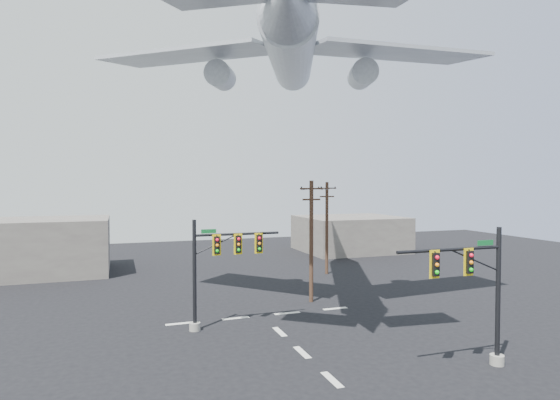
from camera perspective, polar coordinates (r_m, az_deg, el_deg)
name	(u,v)px	position (r m, az deg, el deg)	size (l,w,h in m)	color
ground	(332,380)	(25.15, 6.36, -20.95)	(120.00, 120.00, 0.00)	black
lane_markings	(294,345)	(29.72, 1.72, -17.23)	(14.00, 21.20, 0.01)	silver
signal_mast_near	(479,294)	(27.24, 23.05, -10.48)	(6.72, 0.82, 7.48)	gray
signal_mast_far	(216,268)	(32.07, -7.76, -8.16)	(6.26, 0.82, 7.42)	gray
utility_pole_a	(311,239)	(38.82, 3.84, -4.72)	(2.02, 0.34, 10.06)	#462B1E
utility_pole_b	(327,226)	(50.90, 5.73, -3.17)	(2.00, 0.60, 9.98)	#462B1E
power_lines	(320,189)	(44.62, 4.93, 1.34)	(8.10, 10.51, 0.03)	black
airliner	(291,54)	(37.65, 1.37, 17.36)	(28.22, 30.73, 8.26)	#B8BEC5
building_left	(19,248)	(57.17, -29.20, -5.09)	(18.00, 10.00, 6.00)	slate
building_right	(350,234)	(69.17, 8.54, -4.08)	(14.00, 12.00, 5.00)	slate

